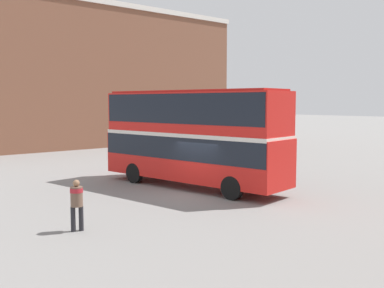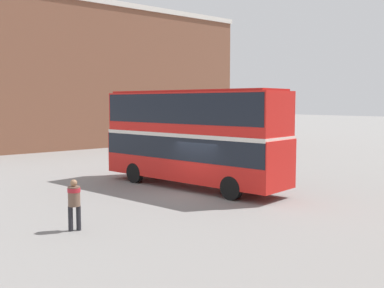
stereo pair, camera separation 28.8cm
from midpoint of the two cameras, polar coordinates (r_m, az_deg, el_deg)
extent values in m
plane|color=gray|center=(21.60, 0.81, -6.46)|extent=(240.00, 240.00, 0.00)
cube|color=brown|center=(48.39, -12.17, 8.05)|extent=(8.65, 31.24, 13.61)
cube|color=silver|center=(49.24, -12.34, 16.28)|extent=(8.95, 31.54, 0.50)
cube|color=red|center=(23.28, 0.36, -1.60)|extent=(10.86, 4.12, 2.28)
cube|color=red|center=(23.11, 0.36, 3.89)|extent=(10.69, 4.02, 2.17)
cube|color=black|center=(23.22, 0.36, -0.34)|extent=(10.76, 4.13, 1.13)
cube|color=black|center=(23.11, 0.36, 4.54)|extent=(10.54, 4.03, 1.49)
cube|color=silver|center=(23.16, 0.36, 1.27)|extent=(10.76, 4.13, 0.20)
cube|color=#B11A15|center=(23.11, 0.36, 6.70)|extent=(10.19, 3.77, 0.10)
cylinder|color=black|center=(22.32, 8.90, -4.71)|extent=(1.13, 0.46, 1.10)
cylinder|color=black|center=(20.46, 5.42, -5.59)|extent=(1.13, 0.46, 1.10)
cylinder|color=black|center=(26.40, -3.21, -3.10)|extent=(1.13, 0.46, 1.10)
cylinder|color=black|center=(24.85, -6.93, -3.66)|extent=(1.13, 0.46, 1.10)
cylinder|color=#232328|center=(16.11, -14.66, -9.17)|extent=(0.16, 0.16, 0.86)
cylinder|color=#232328|center=(16.14, -13.70, -9.11)|extent=(0.16, 0.16, 0.86)
cylinder|color=brown|center=(15.95, -14.25, -6.45)|extent=(0.52, 0.52, 0.68)
cylinder|color=#B2232D|center=(15.91, -14.26, -5.68)|extent=(0.55, 0.55, 0.15)
sphere|color=#936B4C|center=(15.86, -14.28, -4.81)|extent=(0.23, 0.23, 0.23)
camera|label=1|loc=(0.14, -89.64, 0.03)|focal=42.00mm
camera|label=2|loc=(0.14, 90.36, -0.03)|focal=42.00mm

